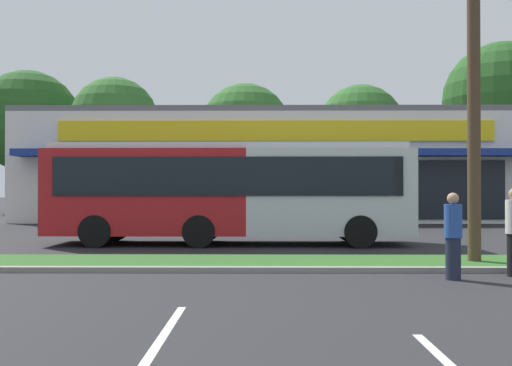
# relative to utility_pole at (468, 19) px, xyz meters

# --- Properties ---
(grass_median) EXTENTS (56.00, 2.20, 0.12)m
(grass_median) POSITION_rel_utility_pole_xyz_m (-4.26, 0.16, -5.74)
(grass_median) COLOR #2D5B23
(grass_median) RESTS_ON ground_plane
(curb_lip) EXTENTS (56.00, 0.24, 0.12)m
(curb_lip) POSITION_rel_utility_pole_xyz_m (-4.26, -1.06, -5.74)
(curb_lip) COLOR gray
(curb_lip) RESTS_ON ground_plane
(parking_stripe_1) EXTENTS (0.12, 4.80, 0.01)m
(parking_stripe_1) POSITION_rel_utility_pole_xyz_m (-6.07, -7.14, -5.79)
(parking_stripe_1) COLOR silver
(parking_stripe_1) RESTS_ON ground_plane
(storefront_building) EXTENTS (28.04, 11.51, 6.14)m
(storefront_building) POSITION_rel_utility_pole_xyz_m (-4.08, 21.25, -2.72)
(storefront_building) COLOR silver
(storefront_building) RESTS_ON ground_plane
(tree_far_left) EXTENTS (7.65, 7.65, 10.73)m
(tree_far_left) POSITION_rel_utility_pole_xyz_m (-22.37, 29.91, 1.10)
(tree_far_left) COLOR #473323
(tree_far_left) RESTS_ON ground_plane
(tree_left) EXTENTS (6.34, 6.34, 9.92)m
(tree_left) POSITION_rel_utility_pole_xyz_m (-15.46, 28.31, 0.94)
(tree_left) COLOR #473323
(tree_left) RESTS_ON ground_plane
(tree_mid_left) EXTENTS (7.26, 7.26, 10.19)m
(tree_mid_left) POSITION_rel_utility_pole_xyz_m (-6.06, 32.48, 0.76)
(tree_mid_left) COLOR #473323
(tree_mid_left) RESTS_ON ground_plane
(tree_mid) EXTENTS (6.76, 6.76, 10.00)m
(tree_mid) POSITION_rel_utility_pole_xyz_m (3.05, 31.94, 0.81)
(tree_mid) COLOR #473323
(tree_mid) RESTS_ON ground_plane
(tree_mid_right) EXTENTS (8.38, 8.38, 12.50)m
(tree_mid_right) POSITION_rel_utility_pole_xyz_m (12.78, 28.70, 2.50)
(tree_mid_right) COLOR #473323
(tree_mid_right) RESTS_ON ground_plane
(utility_pole) EXTENTS (3.10, 2.39, 10.89)m
(utility_pole) POSITION_rel_utility_pole_xyz_m (0.00, 0.00, 0.00)
(utility_pole) COLOR #4C3826
(utility_pole) RESTS_ON ground_plane
(city_bus) EXTENTS (11.65, 2.76, 3.25)m
(city_bus) POSITION_rel_utility_pole_xyz_m (-5.87, 5.25, -4.03)
(city_bus) COLOR #AD191E
(city_bus) RESTS_ON ground_plane
(car_0) EXTENTS (4.64, 1.91, 1.45)m
(car_0) POSITION_rel_utility_pole_xyz_m (-1.84, 10.98, -5.04)
(car_0) COLOR silver
(car_0) RESTS_ON ground_plane
(pedestrian_by_pole) EXTENTS (0.35, 0.35, 1.73)m
(pedestrian_by_pole) POSITION_rel_utility_pole_xyz_m (-1.05, -2.04, -4.93)
(pedestrian_by_pole) COLOR #1E2338
(pedestrian_by_pole) RESTS_ON ground_plane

